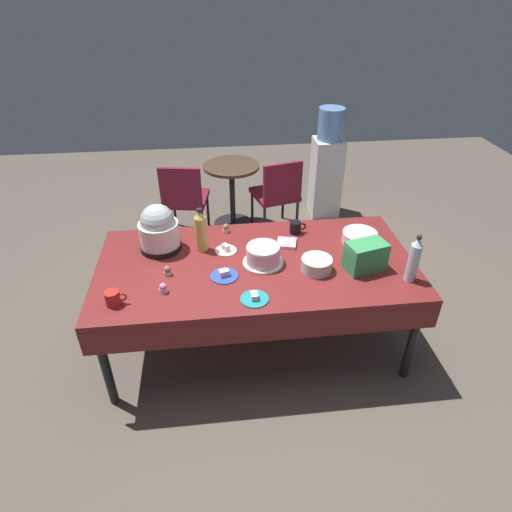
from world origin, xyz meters
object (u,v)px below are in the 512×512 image
object	(u,v)px
glass_salad_bowl	(317,264)
soda_bottle_ginger_ale	(201,231)
cupcake_cocoa	(163,288)
soda_carton	(366,256)
maroon_chair_left	(184,196)
dessert_plate_cream	(226,249)
dessert_plate_cobalt	(224,275)
ceramic_snack_bowl	(359,237)
coffee_mug_red	(113,298)
maroon_chair_right	(278,191)
dessert_plate_teal	(254,298)
soda_bottle_water	(414,260)
potluck_table	(256,269)
frosted_layer_cake	(263,255)
cupcake_rose	(226,228)
cupcake_mint	(167,271)
water_cooler	(327,166)
round_cafe_table	(232,184)
slow_cooker	(159,229)
coffee_mug_black	(296,227)

from	to	relation	value
glass_salad_bowl	soda_bottle_ginger_ale	distance (m)	0.85
cupcake_cocoa	soda_carton	bearing A→B (deg)	4.69
cupcake_cocoa	maroon_chair_left	distance (m)	1.95
dessert_plate_cream	dessert_plate_cobalt	world-z (taller)	dessert_plate_cream
ceramic_snack_bowl	coffee_mug_red	distance (m)	1.78
coffee_mug_red	soda_carton	distance (m)	1.64
coffee_mug_red	dessert_plate_cobalt	bearing A→B (deg)	17.24
glass_salad_bowl	maroon_chair_right	xyz separation A→B (m)	(0.02, 1.80, -0.31)
dessert_plate_teal	soda_bottle_water	world-z (taller)	soda_bottle_water
potluck_table	frosted_layer_cake	world-z (taller)	frosted_layer_cake
coffee_mug_red	soda_carton	bearing A→B (deg)	6.83
dessert_plate_cobalt	soda_bottle_ginger_ale	bearing A→B (deg)	112.00
cupcake_rose	soda_carton	xyz separation A→B (m)	(0.91, -0.60, 0.07)
coffee_mug_red	maroon_chair_right	distance (m)	2.43
dessert_plate_teal	coffee_mug_red	size ratio (longest dim) A/B	1.35
cupcake_mint	maroon_chair_right	xyz separation A→B (m)	(1.02, 1.74, -0.29)
soda_bottle_water	water_cooler	xyz separation A→B (m)	(0.06, 2.36, -0.32)
dessert_plate_cream	soda_carton	distance (m)	0.98
maroon_chair_right	round_cafe_table	xyz separation A→B (m)	(-0.47, 0.22, 0.01)
cupcake_mint	soda_bottle_ginger_ale	world-z (taller)	soda_bottle_ginger_ale
glass_salad_bowl	coffee_mug_red	world-z (taller)	coffee_mug_red
slow_cooker	dessert_plate_cream	xyz separation A→B (m)	(0.47, -0.09, -0.15)
coffee_mug_red	dessert_plate_cream	bearing A→B (deg)	36.24
soda_bottle_ginger_ale	round_cafe_table	xyz separation A→B (m)	(0.32, 1.67, -0.41)
coffee_mug_red	soda_carton	xyz separation A→B (m)	(1.63, 0.20, 0.05)
round_cafe_table	water_cooler	world-z (taller)	water_cooler
cupcake_rose	cupcake_mint	xyz separation A→B (m)	(-0.42, -0.52, 0.00)
soda_bottle_water	water_cooler	bearing A→B (deg)	88.44
potluck_table	slow_cooker	bearing A→B (deg)	159.48
dessert_plate_teal	soda_bottle_water	size ratio (longest dim) A/B	0.53
frosted_layer_cake	cupcake_mint	size ratio (longest dim) A/B	4.18
glass_salad_bowl	ceramic_snack_bowl	distance (m)	0.51
coffee_mug_red	round_cafe_table	world-z (taller)	coffee_mug_red
slow_cooker	cupcake_cocoa	bearing A→B (deg)	-84.43
dessert_plate_cobalt	frosted_layer_cake	bearing A→B (deg)	24.33
potluck_table	cupcake_rose	bearing A→B (deg)	112.91
frosted_layer_cake	soda_bottle_water	bearing A→B (deg)	-17.66
maroon_chair_left	round_cafe_table	distance (m)	0.56
glass_salad_bowl	maroon_chair_left	bearing A→B (deg)	117.96
frosted_layer_cake	maroon_chair_right	distance (m)	1.75
ceramic_snack_bowl	dessert_plate_cream	xyz separation A→B (m)	(-0.99, -0.01, -0.03)
frosted_layer_cake	maroon_chair_right	bearing A→B (deg)	77.51
slow_cooker	cupcake_rose	bearing A→B (deg)	21.30
cupcake_cocoa	coffee_mug_red	distance (m)	0.30
cupcake_mint	soda_bottle_ginger_ale	distance (m)	0.39
cupcake_rose	coffee_mug_red	size ratio (longest dim) A/B	0.52
coffee_mug_black	dessert_plate_cobalt	bearing A→B (deg)	-138.72
water_cooler	dessert_plate_cream	bearing A→B (deg)	-123.45
coffee_mug_black	maroon_chair_right	bearing A→B (deg)	86.91
dessert_plate_teal	round_cafe_table	xyz separation A→B (m)	(0.01, 2.29, -0.26)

